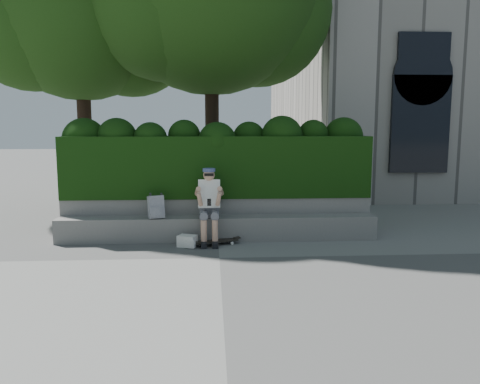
{
  "coord_description": "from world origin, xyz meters",
  "views": [
    {
      "loc": [
        -0.12,
        -7.44,
        2.12
      ],
      "look_at": [
        0.4,
        1.0,
        0.95
      ],
      "focal_mm": 35.0,
      "sensor_mm": 36.0,
      "label": 1
    }
  ],
  "objects": [
    {
      "name": "skateboard",
      "position": [
        -0.05,
        0.86,
        0.07
      ],
      "size": [
        0.83,
        0.45,
        0.08
      ],
      "rotation": [
        0.0,
        0.0,
        0.33
      ],
      "color": "black",
      "rests_on": "ground"
    },
    {
      "name": "tree_right",
      "position": [
        -3.43,
        5.19,
        5.21
      ],
      "size": [
        4.82,
        4.82,
        7.63
      ],
      "rotation": [
        0.0,
        0.0,
        0.43
      ],
      "color": "black",
      "rests_on": "ground"
    },
    {
      "name": "planter_wall",
      "position": [
        0.0,
        1.73,
        0.38
      ],
      "size": [
        6.0,
        0.5,
        0.75
      ],
      "primitive_type": "cube",
      "color": "gray",
      "rests_on": "ground"
    },
    {
      "name": "ground",
      "position": [
        0.0,
        0.0,
        0.0
      ],
      "size": [
        80.0,
        80.0,
        0.0
      ],
      "primitive_type": "plane",
      "color": "slate",
      "rests_on": "ground"
    },
    {
      "name": "bench_ledge",
      "position": [
        0.0,
        1.25,
        0.23
      ],
      "size": [
        6.0,
        0.45,
        0.45
      ],
      "primitive_type": "cube",
      "color": "gray",
      "rests_on": "ground"
    },
    {
      "name": "backpack_ground",
      "position": [
        -0.56,
        0.77,
        0.1
      ],
      "size": [
        0.38,
        0.33,
        0.21
      ],
      "primitive_type": "cube",
      "rotation": [
        0.0,
        0.0,
        -0.39
      ],
      "color": "silver",
      "rests_on": "ground"
    },
    {
      "name": "backpack_plaid",
      "position": [
        -1.15,
        1.15,
        0.66
      ],
      "size": [
        0.32,
        0.24,
        0.42
      ],
      "primitive_type": "cube",
      "rotation": [
        0.0,
        0.0,
        0.33
      ],
      "color": "#B5B4B9",
      "rests_on": "bench_ledge"
    },
    {
      "name": "hedge",
      "position": [
        0.0,
        1.95,
        1.35
      ],
      "size": [
        6.0,
        1.0,
        1.2
      ],
      "primitive_type": "cube",
      "color": "black",
      "rests_on": "planter_wall"
    },
    {
      "name": "person",
      "position": [
        -0.16,
        1.07,
        0.75
      ],
      "size": [
        0.4,
        0.76,
        1.38
      ],
      "color": "slate",
      "rests_on": "ground"
    }
  ]
}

